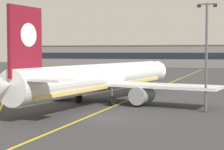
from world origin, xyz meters
name	(u,v)px	position (x,y,z in m)	size (l,w,h in m)	color
ground_plane	(107,118)	(0.00, 0.00, 0.00)	(400.00, 400.00, 0.00)	#353538
taxiway_centreline	(151,91)	(0.00, 30.00, 0.00)	(0.30, 180.00, 0.01)	yellow
airliner_foreground	(102,78)	(-4.05, 11.89, 3.37)	(32.24, 41.03, 11.65)	white
apron_lamp_post	(206,55)	(10.02, 7.08, 6.65)	(2.24, 0.90, 12.69)	#515156
safety_cone_by_nose_gear	(138,89)	(-2.18, 29.21, 0.26)	(0.44, 0.44, 0.55)	orange
terminal_building	(188,56)	(-0.05, 139.75, 5.05)	(149.61, 12.40, 10.09)	slate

